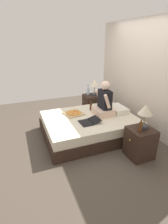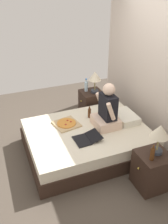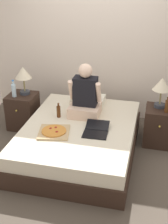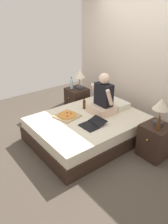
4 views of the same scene
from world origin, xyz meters
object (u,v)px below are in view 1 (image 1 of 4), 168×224
Objects in this scene: lamp_on_right_nightstand at (146,111)px; pizza_box at (74,113)px; beer_bottle_on_bed at (91,107)px; person_seated at (104,103)px; bed at (89,126)px; lamp_on_left_nightstand at (94,84)px; nightstand_left at (92,105)px; nightstand_right at (140,143)px; laptop at (88,122)px; beer_bottle at (141,127)px; water_bottle at (88,91)px.

lamp_on_right_nightstand reaches higher than pizza_box.
person_seated is at bearing 24.50° from beer_bottle_on_bed.
bed is 4.56× the size of lamp_on_left_nightstand.
nightstand_right is (2.19, 0.00, 0.00)m from nightstand_left.
lamp_on_right_nightstand is (2.16, 0.05, 0.61)m from nightstand_left.
beer_bottle_on_bed is (0.74, -0.36, 0.25)m from nightstand_left.
nightstand_right is 0.62m from lamp_on_right_nightstand.
lamp_on_left_nightstand is at bearing 178.67° from nightstand_right.
nightstand_left reaches higher than laptop.
beer_bottle is (2.26, -0.10, 0.38)m from nightstand_left.
bed is at bearing -150.84° from lamp_on_right_nightstand.
person_seated is (-1.16, -0.09, 0.06)m from beer_bottle.
pizza_box is 0.48m from beer_bottle_on_bed.
laptop is (1.32, -0.73, -0.44)m from lamp_on_left_nightstand.
person_seated is at bearing 89.40° from bed.
lamp_on_right_nightstand reaches higher than nightstand_right.
bed is 4.56× the size of lamp_on_right_nightstand.
beer_bottle is at bearing 4.62° from person_seated.
nightstand_left is at bearing 170.00° from person_seated.
water_bottle is (-1.17, 0.45, 0.47)m from bed.
person_seated is (1.06, -0.24, -0.17)m from lamp_on_left_nightstand.
laptop is (-0.90, -0.58, -0.21)m from beer_bottle.
nightstand_right is 0.40m from beer_bottle.
nightstand_left is 1.53m from laptop.
nightstand_right reaches higher than laptop.
nightstand_left is 2.25m from lamp_on_right_nightstand.
nightstand_left is at bearing 48.35° from water_bottle.
beer_bottle_on_bed is at bearing -166.13° from nightstand_right.
water_bottle is 1.57m from laptop.
beer_bottle_on_bed is (-0.36, 0.19, 0.32)m from bed.
nightstand_left is 0.74× the size of person_seated.
water_bottle is 0.61× the size of lamp_on_right_nightstand.
bed is 1.22m from nightstand_left.
nightstand_right is at bearing 31.02° from pizza_box.
person_seated reaches higher than water_bottle.
beer_bottle_on_bed reaches higher than nightstand_left.
bed is 7.43× the size of water_bottle.
laptop is (1.44, -0.59, -0.22)m from water_bottle.
pizza_box is (-0.54, -0.14, -0.00)m from laptop.
nightstand_left is 2.09× the size of water_bottle.
water_bottle reaches higher than laptop.
lamp_on_left_nightstand is at bearing 49.40° from water_bottle.
nightstand_left is 1.00× the size of nightstand_right.
pizza_box is (0.90, -0.73, -0.22)m from water_bottle.
laptop is (-0.83, -0.68, 0.18)m from nightstand_right.
lamp_on_left_nightstand is 1.00× the size of lamp_on_right_nightstand.
person_seated is at bearing -5.03° from water_bottle.
lamp_on_right_nightstand is at bearing 1.33° from nightstand_left.
nightstand_left is at bearing -178.67° from lamp_on_right_nightstand.
beer_bottle_on_bed is at bearing -30.42° from lamp_on_left_nightstand.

